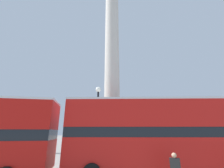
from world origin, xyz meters
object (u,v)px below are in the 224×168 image
at_px(equestrian_statue, 28,139).
at_px(bus_a, 159,133).
at_px(monument_column, 112,90).
at_px(street_lamp, 97,122).

bearing_deg(equestrian_statue, bus_a, -46.78).
distance_m(monument_column, street_lamp, 5.28).
xyz_separation_m(bus_a, street_lamp, (-3.89, 1.72, 0.75)).
bearing_deg(street_lamp, monument_column, 70.96).
bearing_deg(bus_a, street_lamp, 160.97).
distance_m(bus_a, street_lamp, 4.32).
height_order(monument_column, street_lamp, monument_column).
height_order(bus_a, street_lamp, street_lamp).
bearing_deg(bus_a, monument_column, 120.22).
distance_m(equestrian_statue, street_lamp, 13.38).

